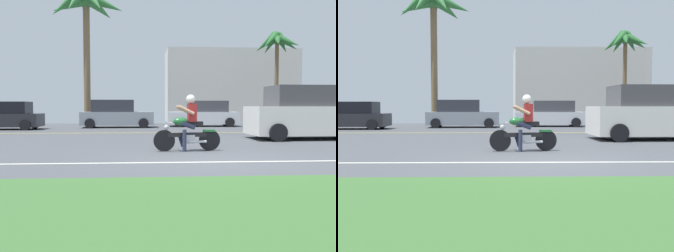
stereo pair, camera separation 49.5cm
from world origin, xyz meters
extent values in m
cube|color=#4C4F54|center=(0.00, 3.00, -0.02)|extent=(56.00, 30.00, 0.04)
cube|color=#3D6B33|center=(0.00, -4.10, 0.03)|extent=(56.00, 3.80, 0.06)
cube|color=silver|center=(0.00, -0.28, 0.00)|extent=(50.40, 0.12, 0.01)
cube|color=yellow|center=(0.00, 8.67, 0.00)|extent=(50.40, 0.12, 0.01)
cylinder|color=black|center=(-1.07, 1.71, 0.29)|extent=(0.59, 0.13, 0.59)
cylinder|color=black|center=(0.21, 1.80, 0.29)|extent=(0.59, 0.13, 0.59)
cylinder|color=#B7BAC1|center=(-0.97, 1.72, 0.54)|extent=(0.27, 0.07, 0.51)
cube|color=black|center=(-0.43, 1.76, 0.45)|extent=(1.08, 0.18, 0.12)
cube|color=#B7BAC1|center=(-0.38, 1.76, 0.33)|extent=(0.33, 0.22, 0.24)
ellipsoid|color=#236B33|center=(-0.61, 1.74, 0.83)|extent=(0.43, 0.24, 0.22)
cube|color=black|center=(-0.23, 1.77, 0.77)|extent=(0.49, 0.25, 0.10)
cube|color=#236B33|center=(0.19, 1.80, 0.56)|extent=(0.33, 0.18, 0.06)
cylinder|color=#B7BAC1|center=(-0.89, 1.72, 0.78)|extent=(0.08, 0.61, 0.04)
sphere|color=#B7BAC1|center=(-1.01, 1.71, 0.66)|extent=(0.14, 0.14, 0.14)
cylinder|color=#B7BAC1|center=(-0.15, 1.66, 0.27)|extent=(0.50, 0.11, 0.07)
cube|color=maroon|center=(-0.29, 1.77, 1.06)|extent=(0.24, 0.33, 0.49)
sphere|color=silver|center=(-0.33, 1.76, 1.43)|extent=(0.26, 0.26, 0.26)
cylinder|color=#2D334C|center=(-0.42, 1.86, 0.72)|extent=(0.40, 0.16, 0.25)
cylinder|color=#2D334C|center=(-0.40, 1.66, 0.72)|extent=(0.40, 0.16, 0.25)
cylinder|color=#2D334C|center=(-0.52, 1.61, 0.30)|extent=(0.12, 0.12, 0.60)
cylinder|color=#2D334C|center=(-0.58, 1.86, 0.27)|extent=(0.21, 0.12, 0.33)
cylinder|color=tan|center=(-0.50, 1.95, 1.14)|extent=(0.45, 0.12, 0.28)
cylinder|color=tan|center=(-0.47, 1.56, 1.14)|extent=(0.45, 0.12, 0.28)
cube|color=white|center=(4.75, 5.15, 0.70)|extent=(4.84, 2.03, 1.06)
cube|color=#444346|center=(4.85, 5.16, 1.62)|extent=(3.49, 1.74, 0.77)
cylinder|color=black|center=(3.00, 6.09, 0.32)|extent=(0.64, 0.23, 0.64)
cylinder|color=black|center=(3.04, 4.15, 0.32)|extent=(0.64, 0.23, 0.64)
cube|color=#232328|center=(-9.13, 11.57, 0.50)|extent=(4.02, 1.66, 0.69)
cube|color=black|center=(-8.89, 11.57, 1.16)|extent=(2.33, 1.43, 0.63)
cylinder|color=black|center=(-7.69, 12.40, 0.28)|extent=(0.56, 0.18, 0.56)
cylinder|color=black|center=(-7.69, 10.75, 0.28)|extent=(0.56, 0.18, 0.56)
cube|color=#8C939E|center=(-3.17, 13.07, 0.53)|extent=(4.19, 1.76, 0.75)
cube|color=#2D2F36|center=(-3.42, 13.06, 1.25)|extent=(2.44, 1.49, 0.69)
cylinder|color=black|center=(-4.64, 12.20, 0.28)|extent=(0.56, 0.19, 0.56)
cylinder|color=black|center=(-1.66, 12.28, 0.28)|extent=(0.56, 0.19, 0.56)
cylinder|color=black|center=(-4.69, 13.86, 0.28)|extent=(0.56, 0.19, 0.56)
cylinder|color=black|center=(-1.70, 13.94, 0.28)|extent=(0.56, 0.19, 0.56)
cube|color=silver|center=(1.99, 13.95, 0.52)|extent=(4.25, 2.04, 0.73)
cube|color=#414147|center=(2.23, 13.94, 1.22)|extent=(2.49, 1.70, 0.68)
cylinder|color=black|center=(3.53, 14.79, 0.28)|extent=(0.57, 0.21, 0.56)
cylinder|color=black|center=(0.53, 14.94, 0.28)|extent=(0.57, 0.21, 0.56)
cylinder|color=black|center=(3.44, 12.96, 0.28)|extent=(0.57, 0.21, 0.56)
cylinder|color=black|center=(0.44, 13.11, 0.28)|extent=(0.57, 0.21, 0.56)
cube|color=#8C939E|center=(7.18, 11.63, 0.50)|extent=(3.86, 1.80, 0.70)
cube|color=#2D2F36|center=(7.41, 11.63, 1.18)|extent=(2.25, 1.52, 0.65)
cylinder|color=black|center=(8.53, 12.52, 0.28)|extent=(0.56, 0.19, 0.56)
cylinder|color=black|center=(5.78, 12.46, 0.28)|extent=(0.56, 0.19, 0.56)
cylinder|color=black|center=(5.82, 10.74, 0.28)|extent=(0.56, 0.19, 0.56)
cylinder|color=brown|center=(7.14, 15.47, 2.80)|extent=(0.25, 0.25, 5.60)
sphere|color=#28662D|center=(7.14, 15.47, 5.60)|extent=(0.66, 0.66, 0.66)
cone|color=#28662D|center=(7.87, 15.59, 5.42)|extent=(1.79, 0.86, 1.32)
cone|color=#28662D|center=(7.68, 15.97, 5.42)|extent=(1.61, 1.57, 1.46)
cone|color=#28662D|center=(6.93, 16.17, 5.42)|extent=(1.03, 1.73, 1.51)
cone|color=#28662D|center=(6.49, 15.80, 5.42)|extent=(1.73, 1.27, 1.49)
cone|color=#28662D|center=(6.53, 15.06, 5.42)|extent=(1.72, 1.41, 1.44)
cone|color=#28662D|center=(6.93, 14.76, 5.42)|extent=(1.07, 1.83, 1.17)
cone|color=#28662D|center=(7.66, 14.94, 5.42)|extent=(1.64, 1.64, 1.23)
cylinder|color=brown|center=(-5.29, 15.64, 4.02)|extent=(0.42, 0.42, 8.04)
sphere|color=#337538|center=(-5.29, 15.64, 8.04)|extent=(1.10, 1.10, 1.10)
cone|color=#337538|center=(-4.16, 15.58, 7.76)|extent=(2.72, 1.05, 1.76)
cone|color=#337538|center=(-4.62, 16.56, 7.76)|extent=(2.32, 2.69, 1.77)
cone|color=#337538|center=(-5.48, 16.76, 7.76)|extent=(1.33, 2.71, 2.18)
cone|color=#337538|center=(-6.38, 15.96, 7.76)|extent=(2.82, 1.61, 1.54)
cone|color=#337538|center=(-6.38, 15.32, 7.76)|extent=(2.63, 1.58, 2.37)
cone|color=#337538|center=(-5.71, 14.59, 7.76)|extent=(1.76, 2.62, 2.39)
cone|color=#337538|center=(-4.70, 14.68, 7.76)|extent=(2.11, 2.65, 2.25)
cube|color=beige|center=(5.29, 21.00, 2.82)|extent=(10.27, 4.00, 5.65)
camera|label=1|loc=(-1.61, -8.22, 1.25)|focal=38.90mm
camera|label=2|loc=(-1.12, -8.24, 1.25)|focal=38.90mm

